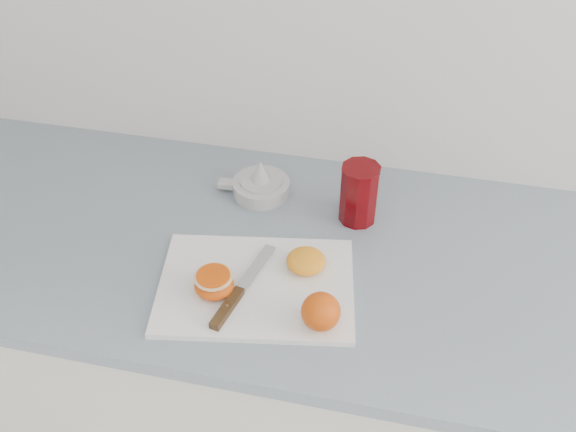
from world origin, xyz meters
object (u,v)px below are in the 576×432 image
at_px(counter, 286,382).
at_px(cutting_board, 256,286).
at_px(citrus_juicer, 261,185).
at_px(half_orange, 214,284).
at_px(red_tumbler, 359,196).

height_order(counter, cutting_board, cutting_board).
bearing_deg(citrus_juicer, counter, -59.53).
distance_m(counter, cutting_board, 0.47).
height_order(cutting_board, half_orange, half_orange).
bearing_deg(red_tumbler, half_orange, -128.79).
relative_size(half_orange, citrus_juicer, 0.46).
xyz_separation_m(counter, red_tumbler, (0.12, 0.11, 0.50)).
bearing_deg(cutting_board, red_tumbler, 57.21).
distance_m(cutting_board, red_tumbler, 0.28).
distance_m(counter, citrus_juicer, 0.50).
relative_size(cutting_board, red_tumbler, 2.74).
distance_m(cutting_board, citrus_juicer, 0.28).
bearing_deg(counter, cutting_board, -102.28).
xyz_separation_m(half_orange, citrus_juicer, (0.00, 0.31, -0.01)).
height_order(cutting_board, red_tumbler, red_tumbler).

